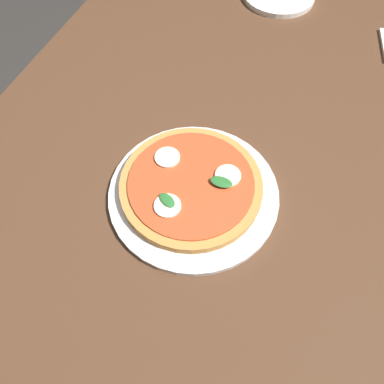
# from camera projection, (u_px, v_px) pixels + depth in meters

# --- Properties ---
(ground_plane) EXTENTS (6.00, 6.00, 0.00)m
(ground_plane) POSITION_uv_depth(u_px,v_px,m) (199.00, 283.00, 1.38)
(ground_plane) COLOR #2D2B28
(dining_table) EXTENTS (1.59, 1.03, 0.70)m
(dining_table) POSITION_uv_depth(u_px,v_px,m) (203.00, 192.00, 0.85)
(dining_table) COLOR #4C301E
(dining_table) RESTS_ON ground_plane
(serving_tray) EXTENTS (0.33, 0.33, 0.01)m
(serving_tray) POSITION_uv_depth(u_px,v_px,m) (192.00, 193.00, 0.75)
(serving_tray) COLOR silver
(serving_tray) RESTS_ON dining_table
(pizza) EXTENTS (0.27, 0.27, 0.03)m
(pizza) POSITION_uv_depth(u_px,v_px,m) (191.00, 185.00, 0.74)
(pizza) COLOR #C6843F
(pizza) RESTS_ON serving_tray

